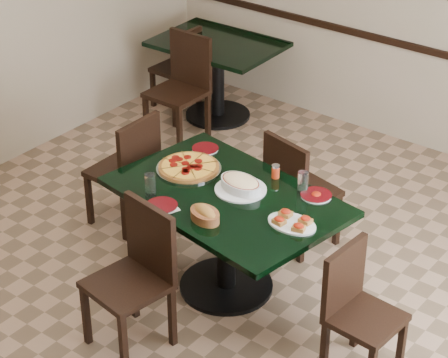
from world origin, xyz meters
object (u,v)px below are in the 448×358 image
Objects in this scene: lasagna_casserole at (241,184)px; bread_basket at (205,214)px; back_chair_near at (183,82)px; chair_left at (130,166)px; bruschetta_platter at (292,221)px; back_table at (218,65)px; back_chair_left at (181,65)px; chair_far at (295,187)px; main_table at (226,218)px; chair_right at (356,305)px; chair_near at (138,269)px; pepperoni_pizza at (189,167)px.

bread_basket reaches higher than lasagna_casserole.
back_chair_near reaches higher than lasagna_casserole.
bruschetta_platter is at bearing 81.11° from chair_left.
back_chair_left is at bearing -174.00° from back_table.
chair_left is 3.55× the size of bread_basket.
chair_left is at bearing -177.14° from lasagna_casserole.
chair_far is 1.13× the size of back_chair_left.
main_table is 1.09m from chair_right.
back_chair_left is 3.21m from bread_basket.
chair_near is 0.92m from pepperoni_pizza.
chair_left is (-1.05, 0.19, -0.06)m from main_table.
chair_far is 1.24m from chair_left.
back_chair_left is at bearing 134.74° from chair_near.
back_chair_near is 2.16× the size of pepperoni_pizza.
back_chair_near is 2.74m from bruschetta_platter.
chair_right is (2.77, -2.22, -0.06)m from back_table.
chair_left is at bearing 31.50° from back_chair_left.
bruschetta_platter reaches higher than back_table.
main_table is 1.78× the size of chair_left.
back_chair_near reaches higher than chair_left.
chair_near reaches higher than back_chair_left.
back_chair_near is (-2.75, 1.70, 0.08)m from chair_right.
main_table is 1.73× the size of chair_near.
back_table is 2.24m from chair_far.
main_table is 2.91m from back_chair_left.
main_table is 0.75m from chair_near.
back_chair_near is at bearing 146.02° from main_table.
bread_basket is at bearing 103.53° from chair_right.
lasagna_casserole reaches higher than chair_right.
back_chair_near is at bearing 147.65° from lasagna_casserole.
back_chair_near is 3.74× the size of bread_basket.
chair_near is at bearing -62.25° from back_table.
bruschetta_platter is (2.63, -2.06, 0.33)m from back_chair_left.
chair_near reaches higher than pepperoni_pizza.
lasagna_casserole is at bearing 88.36° from chair_near.
lasagna_casserole is at bearing -39.75° from back_chair_near.
lasagna_casserole is at bearing 111.48° from bread_basket.
main_table is 0.57m from bruschetta_platter.
chair_far is 2.65× the size of lasagna_casserole.
pepperoni_pizza is (1.28, -1.45, 0.23)m from back_chair_near.
chair_far is 1.09× the size of chair_right.
chair_right is 0.91× the size of chair_left.
pepperoni_pizza is at bearing 84.09° from chair_right.
chair_right is 1.87× the size of pepperoni_pizza.
back_table is 1.19× the size of back_chair_near.
back_chair_near reaches higher than chair_far.
pepperoni_pizza is 1.36× the size of bruschetta_platter.
chair_far is 2.77× the size of bruschetta_platter.
main_table is at bearing 174.07° from bruschetta_platter.
pepperoni_pizza is at bearing 43.20° from back_chair_left.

